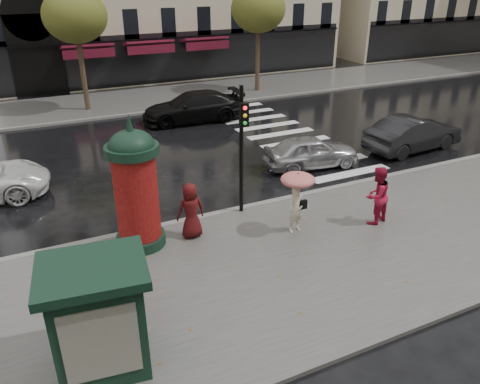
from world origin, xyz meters
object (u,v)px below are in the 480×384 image
man_burgundy (191,211)px  car_silver (311,151)px  car_black (193,107)px  newsstand (99,317)px  woman_red (377,195)px  woman_umbrella (297,193)px  morris_column (136,185)px  traffic_light (242,139)px  car_darkgrey (413,134)px

man_burgundy → car_silver: (6.43, 3.37, -0.31)m
car_black → newsstand: bearing=-21.3°
car_silver → car_black: (-2.13, 8.17, 0.11)m
newsstand → car_silver: (9.77, 7.43, -0.69)m
woman_red → car_black: (-1.21, 13.21, -0.28)m
car_silver → man_burgundy: bearing=125.0°
woman_umbrella → morris_column: (-4.46, 1.30, 0.58)m
morris_column → traffic_light: size_ratio=0.93×
traffic_light → car_black: size_ratio=0.78×
morris_column → car_silver: bearing=21.7°
woman_red → man_burgundy: size_ratio=1.10×
car_darkgrey → car_black: 11.22m
man_burgundy → car_black: size_ratio=0.32×
woman_red → morris_column: size_ratio=0.48×
man_burgundy → car_silver: man_burgundy is taller
woman_umbrella → car_silver: 5.68m
traffic_light → man_burgundy: bearing=-159.6°
car_darkgrey → man_burgundy: bearing=100.1°
man_burgundy → car_darkgrey: (11.67, 3.08, -0.20)m
car_darkgrey → newsstand: bearing=110.8°
newsstand → car_black: size_ratio=0.45×
man_burgundy → traffic_light: size_ratio=0.41×
traffic_light → car_silver: bearing=30.8°
man_burgundy → car_silver: size_ratio=0.44×
morris_column → traffic_light: (3.53, 0.53, 0.66)m
traffic_light → woman_umbrella: bearing=-63.2°
man_burgundy → newsstand: size_ratio=0.71×
traffic_light → newsstand: (-5.38, -4.82, -1.30)m
morris_column → car_black: size_ratio=0.73×
car_silver → car_black: 8.44m
woman_umbrella → traffic_light: size_ratio=0.47×
man_burgundy → car_darkgrey: man_burgundy is taller
woman_umbrella → newsstand: size_ratio=0.82×
woman_umbrella → newsstand: bearing=-154.7°
car_silver → car_darkgrey: (5.24, -0.29, 0.11)m
woman_red → car_darkgrey: bearing=-156.0°
woman_red → man_burgundy: 5.76m
car_silver → newsstand: bearing=134.6°
morris_column → man_burgundy: bearing=-8.5°
man_burgundy → car_darkgrey: size_ratio=0.36×
morris_column → car_darkgrey: size_ratio=0.83×
morris_column → car_silver: size_ratio=1.00×
woman_umbrella → car_darkgrey: (8.70, 4.16, -0.64)m
woman_red → newsstand: (-8.85, -2.39, 0.29)m
traffic_light → car_silver: (4.39, 2.61, -1.99)m
woman_red → car_silver: 5.14m
man_burgundy → woman_umbrella: bearing=160.2°
car_silver → morris_column: bearing=119.0°
car_darkgrey → car_black: bearing=36.4°
woman_red → car_darkgrey: size_ratio=0.40×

